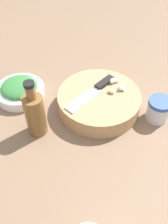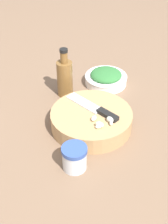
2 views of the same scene
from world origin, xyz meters
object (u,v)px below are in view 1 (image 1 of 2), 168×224
Objects in this scene: chef_knife at (93,91)px; oil_bottle at (35,114)px; cutting_board at (99,101)px; herb_bowl at (20,90)px; spice_jar at (158,110)px; garlic_cloves at (117,86)px.

chef_knife is 1.03× the size of oil_bottle.
herb_bowl is (0.11, 0.23, -0.00)m from cutting_board.
spice_jar is (-0.08, -0.15, 0.01)m from cutting_board.
spice_jar is (-0.10, -0.17, -0.02)m from chef_knife.
cutting_board is at bearing -169.21° from chef_knife.
garlic_cloves is (0.02, -0.06, 0.03)m from cutting_board.
cutting_board is 0.26m from herb_bowl.
herb_bowl is (0.09, 0.29, -0.04)m from garlic_cloves.
spice_jar is at bearing -118.49° from cutting_board.
garlic_cloves is (0.00, -0.07, 0.00)m from chef_knife.
oil_bottle reaches higher than chef_knife.
garlic_cloves reaches higher than herb_bowl.
herb_bowl is at bearing 63.89° from cutting_board.
oil_bottle reaches higher than herb_bowl.
spice_jar is 0.35m from oil_bottle.
garlic_cloves is at bearing -75.68° from oil_bottle.
cutting_board is 3.57× the size of spice_jar.
herb_bowl is 0.89× the size of oil_bottle.
herb_bowl is at bearing 71.83° from garlic_cloves.
herb_bowl is 0.17m from oil_bottle.
spice_jar is 0.40× the size of oil_bottle.
garlic_cloves reaches higher than chef_knife.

